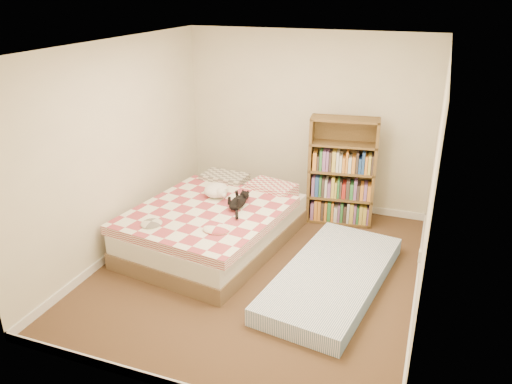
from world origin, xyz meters
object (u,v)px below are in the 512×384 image
(bookshelf, at_px, (341,184))
(black_cat, at_px, (239,201))
(floor_mattress, at_px, (332,278))
(bed, at_px, (216,223))
(white_dog, at_px, (217,190))

(bookshelf, relative_size, black_cat, 2.33)
(floor_mattress, relative_size, black_cat, 3.40)
(bookshelf, bearing_deg, bed, -145.91)
(bed, distance_m, black_cat, 0.44)
(bed, xyz_separation_m, black_cat, (0.30, 0.04, 0.33))
(bed, relative_size, bookshelf, 1.66)
(bed, relative_size, black_cat, 3.87)
(bed, distance_m, white_dog, 0.42)
(black_cat, relative_size, white_dog, 1.64)
(black_cat, xyz_separation_m, white_dog, (-0.38, 0.18, 0.02))
(bookshelf, relative_size, floor_mattress, 0.69)
(bookshelf, height_order, white_dog, bookshelf)
(floor_mattress, bearing_deg, bookshelf, 107.56)
(white_dog, bearing_deg, bookshelf, 25.90)
(floor_mattress, height_order, white_dog, white_dog)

